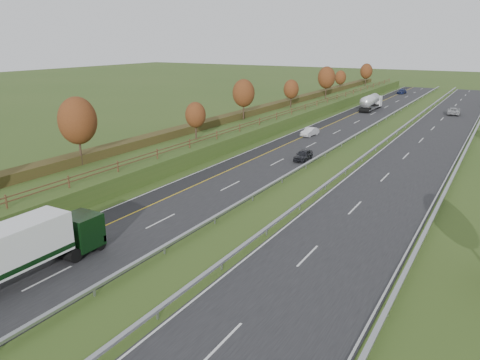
# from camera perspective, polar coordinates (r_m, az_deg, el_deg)

# --- Properties ---
(ground) EXTENTS (400.00, 400.00, 0.00)m
(ground) POSITION_cam_1_polar(r_m,az_deg,el_deg) (66.71, 12.80, 2.89)
(ground) COLOR #344E1B
(ground) RESTS_ON ground
(near_carriageway) EXTENTS (10.50, 200.00, 0.04)m
(near_carriageway) POSITION_cam_1_polar(r_m,az_deg,el_deg) (73.89, 8.05, 4.50)
(near_carriageway) COLOR black
(near_carriageway) RESTS_ON ground
(far_carriageway) EXTENTS (10.50, 200.00, 0.04)m
(far_carriageway) POSITION_cam_1_polar(r_m,az_deg,el_deg) (69.64, 20.73, 2.80)
(far_carriageway) COLOR black
(far_carriageway) RESTS_ON ground
(hard_shoulder) EXTENTS (3.00, 200.00, 0.04)m
(hard_shoulder) POSITION_cam_1_polar(r_m,az_deg,el_deg) (75.33, 5.41, 4.83)
(hard_shoulder) COLOR black
(hard_shoulder) RESTS_ON ground
(lane_markings) EXTENTS (26.75, 200.00, 0.01)m
(lane_markings) POSITION_cam_1_polar(r_m,az_deg,el_deg) (71.71, 12.77, 3.89)
(lane_markings) COLOR silver
(lane_markings) RESTS_ON near_carriageway
(embankment_left) EXTENTS (12.00, 200.00, 2.00)m
(embankment_left) POSITION_cam_1_polar(r_m,az_deg,el_deg) (79.34, -0.68, 6.23)
(embankment_left) COLOR #344E1B
(embankment_left) RESTS_ON ground
(hedge_left) EXTENTS (2.20, 180.00, 1.10)m
(hedge_left) POSITION_cam_1_polar(r_m,az_deg,el_deg) (80.09, -1.93, 7.45)
(hedge_left) COLOR #3B3B18
(hedge_left) RESTS_ON embankment_left
(fence_left) EXTENTS (0.12, 189.06, 1.20)m
(fence_left) POSITION_cam_1_polar(r_m,az_deg,el_deg) (76.52, 2.08, 7.14)
(fence_left) COLOR #422B19
(fence_left) RESTS_ON embankment_left
(median_barrier_near) EXTENTS (0.32, 200.00, 0.71)m
(median_barrier_near) POSITION_cam_1_polar(r_m,az_deg,el_deg) (71.90, 12.29, 4.42)
(median_barrier_near) COLOR #92959A
(median_barrier_near) RESTS_ON ground
(median_barrier_far) EXTENTS (0.32, 200.00, 0.71)m
(median_barrier_far) POSITION_cam_1_polar(r_m,az_deg,el_deg) (70.58, 16.23, 3.90)
(median_barrier_far) COLOR #92959A
(median_barrier_far) RESTS_ON ground
(outer_barrier_far) EXTENTS (0.32, 200.00, 0.71)m
(outer_barrier_far) POSITION_cam_1_polar(r_m,az_deg,el_deg) (68.89, 25.51, 2.61)
(outer_barrier_far) COLOR #92959A
(outer_barrier_far) RESTS_ON ground
(trees_left) EXTENTS (6.64, 164.30, 7.66)m
(trees_left) POSITION_cam_1_polar(r_m,az_deg,el_deg) (75.48, -1.78, 9.80)
(trees_left) COLOR #2D2116
(trees_left) RESTS_ON embankment_left
(road_tanker) EXTENTS (2.40, 11.22, 3.46)m
(road_tanker) POSITION_cam_1_polar(r_m,az_deg,el_deg) (111.59, 15.69, 9.15)
(road_tanker) COLOR silver
(road_tanker) RESTS_ON near_carriageway
(car_dark_near) EXTENTS (1.88, 4.20, 1.40)m
(car_dark_near) POSITION_cam_1_polar(r_m,az_deg,el_deg) (63.02, 7.72, 3.04)
(car_dark_near) COLOR black
(car_dark_near) RESTS_ON near_carriageway
(car_silver_mid) EXTENTS (1.92, 4.33, 1.38)m
(car_silver_mid) POSITION_cam_1_polar(r_m,az_deg,el_deg) (79.32, 8.51, 5.85)
(car_silver_mid) COLOR silver
(car_silver_mid) RESTS_ON near_carriageway
(car_small_far) EXTENTS (2.19, 4.75, 1.35)m
(car_small_far) POSITION_cam_1_polar(r_m,az_deg,el_deg) (148.29, 19.13, 10.17)
(car_small_far) COLOR #172047
(car_small_far) RESTS_ON near_carriageway
(car_oncoming) EXTENTS (3.03, 5.63, 1.50)m
(car_oncoming) POSITION_cam_1_polar(r_m,az_deg,el_deg) (110.80, 24.58, 7.65)
(car_oncoming) COLOR #A0A1A4
(car_oncoming) RESTS_ON far_carriageway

